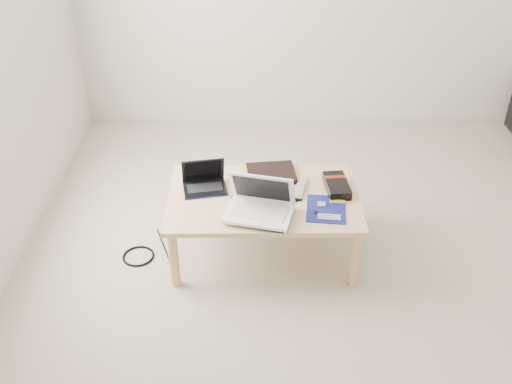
{
  "coord_description": "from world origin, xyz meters",
  "views": [
    {
      "loc": [
        -0.59,
        -2.51,
        2.24
      ],
      "look_at": [
        -0.57,
        0.21,
        0.43
      ],
      "focal_mm": 40.0,
      "sensor_mm": 36.0,
      "label": 1
    }
  ],
  "objects_px": {
    "netbook": "(204,183)",
    "white_laptop": "(260,205)",
    "coffee_table": "(263,203)",
    "gpu_box": "(337,186)"
  },
  "relations": [
    {
      "from": "netbook",
      "to": "white_laptop",
      "type": "distance_m",
      "value": 0.42
    },
    {
      "from": "netbook",
      "to": "coffee_table",
      "type": "bearing_deg",
      "value": -14.38
    },
    {
      "from": "white_laptop",
      "to": "gpu_box",
      "type": "bearing_deg",
      "value": 29.11
    },
    {
      "from": "coffee_table",
      "to": "netbook",
      "type": "bearing_deg",
      "value": 165.62
    },
    {
      "from": "white_laptop",
      "to": "gpu_box",
      "type": "xyz_separation_m",
      "value": [
        0.45,
        0.25,
        -0.04
      ]
    },
    {
      "from": "netbook",
      "to": "white_laptop",
      "type": "bearing_deg",
      "value": -40.44
    },
    {
      "from": "netbook",
      "to": "white_laptop",
      "type": "xyz_separation_m",
      "value": [
        0.32,
        -0.27,
        0.03
      ]
    },
    {
      "from": "netbook",
      "to": "gpu_box",
      "type": "relative_size",
      "value": 1.06
    },
    {
      "from": "coffee_table",
      "to": "gpu_box",
      "type": "relative_size",
      "value": 4.25
    },
    {
      "from": "coffee_table",
      "to": "netbook",
      "type": "distance_m",
      "value": 0.37
    }
  ]
}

